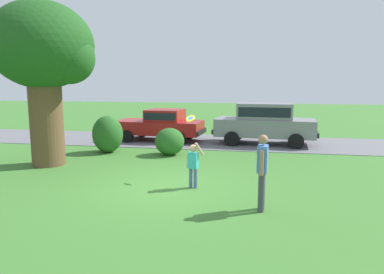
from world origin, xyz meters
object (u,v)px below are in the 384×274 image
object	(u,v)px
parked_sedan	(161,124)
frisbee	(191,118)
child_thrower	(193,162)
adult_onlooker	(262,168)
oak_tree_large	(45,55)
parked_suv	(265,121)

from	to	relation	value
parked_sedan	frisbee	size ratio (longest dim) A/B	14.13
child_thrower	frisbee	world-z (taller)	frisbee
parked_sedan	adult_onlooker	bearing A→B (deg)	-61.74
oak_tree_large	child_thrower	world-z (taller)	oak_tree_large
child_thrower	adult_onlooker	xyz separation A→B (m)	(1.83, -1.43, 0.27)
parked_suv	adult_onlooker	world-z (taller)	parked_suv
parked_suv	adult_onlooker	distance (m)	8.83
frisbee	child_thrower	bearing A→B (deg)	-75.03
parked_sedan	adult_onlooker	xyz separation A→B (m)	(4.79, -8.91, 0.13)
parked_sedan	parked_suv	distance (m)	5.01
frisbee	oak_tree_large	bearing A→B (deg)	168.47
parked_suv	child_thrower	xyz separation A→B (m)	(-2.04, -7.40, -0.36)
parked_sedan	child_thrower	world-z (taller)	parked_sedan
oak_tree_large	frisbee	world-z (taller)	oak_tree_large
parked_sedan	child_thrower	bearing A→B (deg)	-68.39
frisbee	adult_onlooker	distance (m)	3.22
frisbee	adult_onlooker	size ratio (longest dim) A/B	0.18
parked_suv	frisbee	size ratio (longest dim) A/B	15.10
child_thrower	frisbee	bearing A→B (deg)	104.97
child_thrower	parked_suv	bearing A→B (deg)	74.55
child_thrower	frisbee	size ratio (longest dim) A/B	4.03
parked_suv	frisbee	distance (m)	6.94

